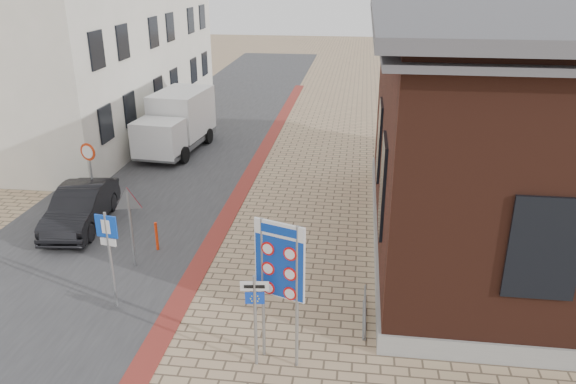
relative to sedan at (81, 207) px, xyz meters
The scene contains 15 objects.
ground 9.08m from the sedan, 44.13° to the right, with size 120.00×120.00×0.00m, color tan.
road_strip 8.78m from the sedan, 83.44° to the left, with size 7.00×60.00×0.02m, color #38383A.
curb_strip 5.86m from the sedan, 39.39° to the left, with size 0.60×40.00×0.02m, color maroon.
townhouse_near 8.06m from the sedan, 128.27° to the left, with size 7.40×6.40×8.30m.
townhouse_mid 13.12m from the sedan, 111.02° to the left, with size 7.40×6.40×9.10m.
townhouse_far 18.59m from the sedan, 104.25° to the left, with size 7.40×6.40×8.30m.
bike_rack 10.04m from the sedan, 24.16° to the right, with size 0.08×1.80×0.60m.
sedan is the anchor object (origin of this frame).
box_truck 8.25m from the sedan, 85.72° to the left, with size 2.50×5.17×2.62m.
border_sign 9.52m from the sedan, 38.29° to the right, with size 1.07×0.42×3.28m.
essen_sign 9.15m from the sedan, 41.17° to the right, with size 0.58×0.11×2.16m.
parking_sign 5.36m from the sedan, 55.13° to the right, with size 0.56×0.14×2.57m.
yield_sign 3.73m from the sedan, 40.64° to the right, with size 0.82×0.25×2.35m.
speed_sign 1.44m from the sedan, 90.00° to the left, with size 0.58×0.19×2.52m.
bollard 3.28m from the sedan, 23.50° to the right, with size 0.08×0.08×0.91m, color #FE380D.
Camera 1 is at (2.30, -9.28, 7.93)m, focal length 35.00 mm.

